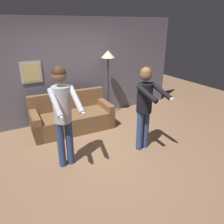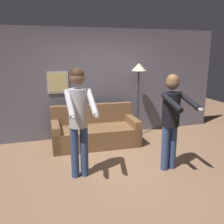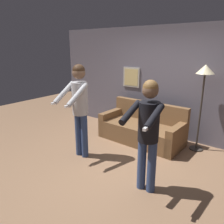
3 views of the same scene
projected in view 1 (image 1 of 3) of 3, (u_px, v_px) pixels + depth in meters
ground_plane at (105, 151)px, 4.50m from camera, size 12.00×12.00×0.00m
back_wall_assembly at (68, 71)px, 5.60m from camera, size 6.40×0.09×2.60m
couch at (72, 118)px, 5.35m from camera, size 1.93×0.92×0.87m
torchiere_lamp at (108, 62)px, 5.65m from camera, size 0.35×0.35×1.79m
person_standing_left at (62, 108)px, 3.64m from camera, size 0.44×0.69×1.82m
person_standing_right at (145, 102)px, 4.21m from camera, size 0.47×0.69×1.70m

